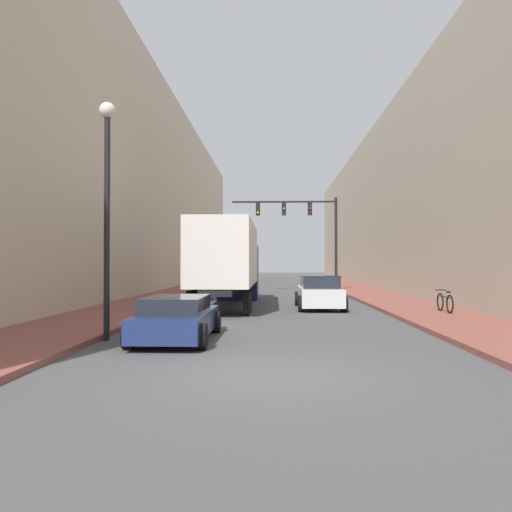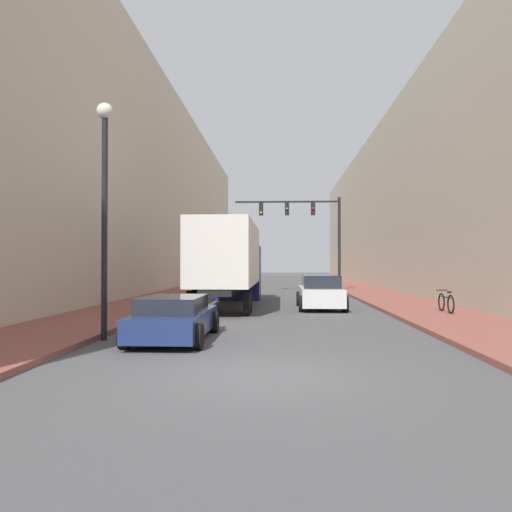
{
  "view_description": "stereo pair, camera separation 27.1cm",
  "coord_description": "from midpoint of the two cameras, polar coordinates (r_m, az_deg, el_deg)",
  "views": [
    {
      "loc": [
        0.05,
        -9.24,
        2.08
      ],
      "look_at": [
        -0.64,
        10.12,
        2.36
      ],
      "focal_mm": 35.0,
      "sensor_mm": 36.0,
      "label": 1
    },
    {
      "loc": [
        0.32,
        -9.23,
        2.08
      ],
      "look_at": [
        -0.64,
        10.12,
        2.36
      ],
      "focal_mm": 35.0,
      "sensor_mm": 36.0,
      "label": 2
    }
  ],
  "objects": [
    {
      "name": "parked_bicycle",
      "position": [
        21.03,
        20.44,
        -4.99
      ],
      "size": [
        0.44,
        1.82,
        0.86
      ],
      "color": "black",
      "rests_on": "sidewalk_right"
    },
    {
      "name": "sidewalk_right",
      "position": [
        39.77,
        10.96,
        -3.69
      ],
      "size": [
        3.49,
        80.0,
        0.15
      ],
      "color": "brown",
      "rests_on": "ground"
    },
    {
      "name": "building_right",
      "position": [
        40.97,
        17.54,
        5.54
      ],
      "size": [
        6.0,
        80.0,
        13.17
      ],
      "color": "#BCB29E",
      "rests_on": "ground"
    },
    {
      "name": "sedan_car",
      "position": [
        13.74,
        -9.56,
        -7.06
      ],
      "size": [
        2.0,
        4.3,
        1.19
      ],
      "color": "navy",
      "rests_on": "ground"
    },
    {
      "name": "street_lamp",
      "position": [
        14.17,
        -17.19,
        7.64
      ],
      "size": [
        0.44,
        0.44,
        6.43
      ],
      "color": "black",
      "rests_on": "ground"
    },
    {
      "name": "semi_truck",
      "position": [
        24.32,
        -3.44,
        -0.55
      ],
      "size": [
        2.54,
        11.65,
        3.89
      ],
      "color": "silver",
      "rests_on": "ground"
    },
    {
      "name": "traffic_signal_gantry",
      "position": [
        35.46,
        5.71,
        3.64
      ],
      "size": [
        7.45,
        0.35,
        6.72
      ],
      "color": "black",
      "rests_on": "ground"
    },
    {
      "name": "suv_car",
      "position": [
        22.92,
        6.91,
        -4.17
      ],
      "size": [
        2.07,
        4.44,
        1.54
      ],
      "color": "silver",
      "rests_on": "ground"
    },
    {
      "name": "sidewalk_left",
      "position": [
        39.82,
        -7.4,
        -3.69
      ],
      "size": [
        3.49,
        80.0,
        0.15
      ],
      "color": "brown",
      "rests_on": "ground"
    },
    {
      "name": "ground_plane",
      "position": [
        9.47,
        0.91,
        -13.5
      ],
      "size": [
        200.0,
        200.0,
        0.0
      ],
      "primitive_type": "plane",
      "color": "#4C4C4F"
    },
    {
      "name": "building_left",
      "position": [
        41.24,
        -13.95,
        7.36
      ],
      "size": [
        6.0,
        80.0,
        15.85
      ],
      "color": "beige",
      "rests_on": "ground"
    }
  ]
}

